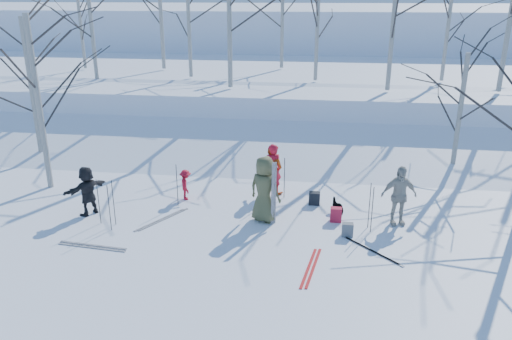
# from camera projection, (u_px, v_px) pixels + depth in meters

# --- Properties ---
(ground) EXTENTS (120.00, 120.00, 0.00)m
(ground) POSITION_uv_depth(u_px,v_px,m) (249.00, 233.00, 13.68)
(ground) COLOR white
(ground) RESTS_ON ground
(snow_ramp) EXTENTS (70.00, 9.49, 4.12)m
(snow_ramp) POSITION_uv_depth(u_px,v_px,m) (274.00, 152.00, 20.16)
(snow_ramp) COLOR white
(snow_ramp) RESTS_ON ground
(snow_plateau) EXTENTS (70.00, 18.00, 2.20)m
(snow_plateau) POSITION_uv_depth(u_px,v_px,m) (292.00, 87.00, 29.21)
(snow_plateau) COLOR white
(snow_plateau) RESTS_ON ground
(far_hill) EXTENTS (90.00, 30.00, 6.00)m
(far_hill) POSITION_uv_depth(u_px,v_px,m) (306.00, 38.00, 48.47)
(far_hill) COLOR white
(far_hill) RESTS_ON ground
(skier_olive_center) EXTENTS (1.12, 0.95, 1.94)m
(skier_olive_center) POSITION_uv_depth(u_px,v_px,m) (264.00, 189.00, 14.10)
(skier_olive_center) COLOR #4F5130
(skier_olive_center) RESTS_ON ground
(skier_red_north) EXTENTS (0.73, 0.62, 1.70)m
(skier_red_north) POSITION_uv_depth(u_px,v_px,m) (272.00, 169.00, 16.03)
(skier_red_north) COLOR red
(skier_red_north) RESTS_ON ground
(skier_redor_behind) EXTENTS (0.97, 0.88, 1.64)m
(skier_redor_behind) POSITION_uv_depth(u_px,v_px,m) (272.00, 169.00, 16.17)
(skier_redor_behind) COLOR #C5430F
(skier_redor_behind) RESTS_ON ground
(skier_red_seated) EXTENTS (0.58, 0.73, 0.98)m
(skier_red_seated) POSITION_uv_depth(u_px,v_px,m) (186.00, 185.00, 15.74)
(skier_red_seated) COLOR red
(skier_red_seated) RESTS_ON ground
(skier_cream_east) EXTENTS (1.08, 0.63, 1.74)m
(skier_cream_east) POSITION_uv_depth(u_px,v_px,m) (399.00, 196.00, 13.93)
(skier_cream_east) COLOR beige
(skier_cream_east) RESTS_ON ground
(skier_grey_west) EXTENTS (1.10, 1.40, 1.49)m
(skier_grey_west) POSITION_uv_depth(u_px,v_px,m) (87.00, 191.00, 14.60)
(skier_grey_west) COLOR black
(skier_grey_west) RESTS_ON ground
(dog) EXTENTS (0.54, 0.53, 0.44)m
(dog) POSITION_uv_depth(u_px,v_px,m) (338.00, 206.00, 14.86)
(dog) COLOR black
(dog) RESTS_ON ground
(upright_ski_left) EXTENTS (0.11, 0.17, 1.90)m
(upright_ski_left) POSITION_uv_depth(u_px,v_px,m) (273.00, 194.00, 13.83)
(upright_ski_left) COLOR silver
(upright_ski_left) RESTS_ON ground
(upright_ski_right) EXTENTS (0.11, 0.23, 1.89)m
(upright_ski_right) POSITION_uv_depth(u_px,v_px,m) (275.00, 193.00, 13.87)
(upright_ski_right) COLOR silver
(upright_ski_right) RESTS_ON ground
(ski_pair_a) EXTENTS (2.10, 2.10, 0.02)m
(ski_pair_a) POSITION_uv_depth(u_px,v_px,m) (371.00, 250.00, 12.72)
(ski_pair_a) COLOR silver
(ski_pair_a) RESTS_ON ground
(ski_pair_b) EXTENTS (0.77, 1.96, 0.02)m
(ski_pair_b) POSITION_uv_depth(u_px,v_px,m) (311.00, 268.00, 11.93)
(ski_pair_b) COLOR red
(ski_pair_b) RESTS_ON ground
(ski_pair_c) EXTENTS (0.57, 1.94, 0.02)m
(ski_pair_c) POSITION_uv_depth(u_px,v_px,m) (92.00, 246.00, 12.92)
(ski_pair_c) COLOR silver
(ski_pair_c) RESTS_ON ground
(ski_pair_d) EXTENTS (1.84, 2.07, 0.02)m
(ski_pair_d) POSITION_uv_depth(u_px,v_px,m) (162.00, 219.00, 14.45)
(ski_pair_d) COLOR silver
(ski_pair_d) RESTS_ON ground
(ski_pole_a) EXTENTS (0.02, 0.02, 1.34)m
(ski_pole_a) POSITION_uv_depth(u_px,v_px,m) (177.00, 185.00, 15.20)
(ski_pole_a) COLOR black
(ski_pole_a) RESTS_ON ground
(ski_pole_b) EXTENTS (0.02, 0.02, 1.34)m
(ski_pole_b) POSITION_uv_depth(u_px,v_px,m) (369.00, 206.00, 13.77)
(ski_pole_b) COLOR black
(ski_pole_b) RESTS_ON ground
(ski_pole_c) EXTENTS (0.02, 0.02, 1.34)m
(ski_pole_c) POSITION_uv_depth(u_px,v_px,m) (284.00, 178.00, 15.79)
(ski_pole_c) COLOR black
(ski_pole_c) RESTS_ON ground
(ski_pole_d) EXTENTS (0.02, 0.02, 1.34)m
(ski_pole_d) POSITION_uv_depth(u_px,v_px,m) (372.00, 210.00, 13.48)
(ski_pole_d) COLOR black
(ski_pole_d) RESTS_ON ground
(ski_pole_e) EXTENTS (0.02, 0.02, 1.34)m
(ski_pole_e) POSITION_uv_depth(u_px,v_px,m) (114.00, 203.00, 13.95)
(ski_pole_e) COLOR black
(ski_pole_e) RESTS_ON ground
(ski_pole_f) EXTENTS (0.02, 0.02, 1.34)m
(ski_pole_f) POSITION_uv_depth(u_px,v_px,m) (270.00, 182.00, 15.49)
(ski_pole_f) COLOR black
(ski_pole_f) RESTS_ON ground
(ski_pole_g) EXTENTS (0.02, 0.02, 1.34)m
(ski_pole_g) POSITION_uv_depth(u_px,v_px,m) (109.00, 208.00, 13.62)
(ski_pole_g) COLOR black
(ski_pole_g) RESTS_ON ground
(ski_pole_h) EXTENTS (0.02, 0.02, 1.34)m
(ski_pole_h) POSITION_uv_depth(u_px,v_px,m) (99.00, 202.00, 14.02)
(ski_pole_h) COLOR black
(ski_pole_h) RESTS_ON ground
(backpack_red) EXTENTS (0.32, 0.22, 0.42)m
(backpack_red) POSITION_uv_depth(u_px,v_px,m) (336.00, 215.00, 14.29)
(backpack_red) COLOR #B31B34
(backpack_red) RESTS_ON ground
(backpack_grey) EXTENTS (0.30, 0.20, 0.38)m
(backpack_grey) POSITION_uv_depth(u_px,v_px,m) (348.00, 230.00, 13.43)
(backpack_grey) COLOR slate
(backpack_grey) RESTS_ON ground
(backpack_dark) EXTENTS (0.34, 0.24, 0.40)m
(backpack_dark) POSITION_uv_depth(u_px,v_px,m) (314.00, 198.00, 15.45)
(backpack_dark) COLOR black
(backpack_dark) RESTS_ON ground
(birch_plateau_a) EXTENTS (3.66, 3.66, 4.37)m
(birch_plateau_a) POSITION_uv_depth(u_px,v_px,m) (81.00, 28.00, 27.38)
(birch_plateau_a) COLOR silver
(birch_plateau_a) RESTS_ON snow_plateau
(birch_plateau_b) EXTENTS (5.38, 5.38, 6.83)m
(birch_plateau_b) POSITION_uv_depth(u_px,v_px,m) (229.00, 7.00, 21.36)
(birch_plateau_b) COLOR silver
(birch_plateau_b) RESTS_ON snow_plateau
(birch_plateau_c) EXTENTS (4.50, 4.50, 5.57)m
(birch_plateau_c) POSITION_uv_depth(u_px,v_px,m) (91.00, 20.00, 23.73)
(birch_plateau_c) COLOR silver
(birch_plateau_c) RESTS_ON snow_plateau
(birch_plateau_e) EXTENTS (5.22, 5.22, 6.60)m
(birch_plateau_e) POSITION_uv_depth(u_px,v_px,m) (160.00, 7.00, 26.89)
(birch_plateau_e) COLOR silver
(birch_plateau_e) RESTS_ON snow_plateau
(birch_plateau_f) EXTENTS (3.95, 3.95, 4.79)m
(birch_plateau_f) POSITION_uv_depth(u_px,v_px,m) (448.00, 29.00, 23.34)
(birch_plateau_f) COLOR silver
(birch_plateau_f) RESTS_ON snow_plateau
(birch_plateau_h) EXTENTS (4.24, 4.24, 5.20)m
(birch_plateau_h) POSITION_uv_depth(u_px,v_px,m) (189.00, 23.00, 24.39)
(birch_plateau_h) COLOR silver
(birch_plateau_h) RESTS_ON snow_plateau
(birch_plateau_i) EXTENTS (4.37, 4.37, 5.38)m
(birch_plateau_i) POSITION_uv_depth(u_px,v_px,m) (318.00, 22.00, 23.35)
(birch_plateau_i) COLOR silver
(birch_plateau_i) RESTS_ON snow_plateau
(birch_plateau_j) EXTENTS (4.86, 4.86, 6.09)m
(birch_plateau_j) POSITION_uv_depth(u_px,v_px,m) (394.00, 17.00, 20.78)
(birch_plateau_j) COLOR silver
(birch_plateau_j) RESTS_ON snow_plateau
(birch_plateau_k) EXTENTS (4.94, 4.94, 6.20)m
(birch_plateau_k) POSITION_uv_depth(u_px,v_px,m) (282.00, 10.00, 27.26)
(birch_plateau_k) COLOR silver
(birch_plateau_k) RESTS_ON snow_plateau
(birch_plateau_l) EXTENTS (5.28, 5.28, 6.69)m
(birch_plateau_l) POSITION_uv_depth(u_px,v_px,m) (512.00, 10.00, 20.37)
(birch_plateau_l) COLOR silver
(birch_plateau_l) RESTS_ON snow_plateau
(birch_edge_a) EXTENTS (4.55, 4.55, 5.64)m
(birch_edge_a) POSITION_uv_depth(u_px,v_px,m) (39.00, 105.00, 15.98)
(birch_edge_a) COLOR silver
(birch_edge_a) RESTS_ON ground
(birch_edge_d) EXTENTS (4.40, 4.40, 5.42)m
(birch_edge_d) POSITION_uv_depth(u_px,v_px,m) (32.00, 91.00, 18.79)
(birch_edge_d) COLOR silver
(birch_edge_d) RESTS_ON ground
(birch_edge_e) EXTENTS (3.63, 3.63, 4.33)m
(birch_edge_e) POSITION_uv_depth(u_px,v_px,m) (459.00, 116.00, 17.31)
(birch_edge_e) COLOR silver
(birch_edge_e) RESTS_ON ground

